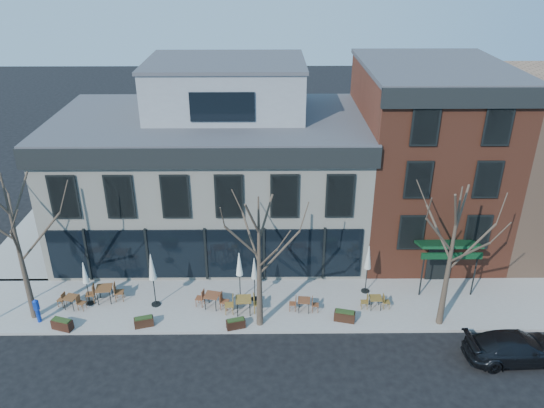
{
  "coord_description": "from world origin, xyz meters",
  "views": [
    {
      "loc": [
        3.39,
        -25.09,
        17.18
      ],
      "look_at": [
        3.66,
        2.0,
        3.94
      ],
      "focal_mm": 35.0,
      "sensor_mm": 36.0,
      "label": 1
    }
  ],
  "objects_px": {
    "cafe_set_0": "(71,301)",
    "umbrella_0": "(85,275)",
    "call_box": "(37,310)",
    "parked_sedan": "(516,348)"
  },
  "relations": [
    {
      "from": "umbrella_0",
      "to": "cafe_set_0",
      "type": "bearing_deg",
      "value": -157.92
    },
    {
      "from": "call_box",
      "to": "umbrella_0",
      "type": "height_order",
      "value": "umbrella_0"
    },
    {
      "from": "call_box",
      "to": "umbrella_0",
      "type": "bearing_deg",
      "value": 34.6
    },
    {
      "from": "call_box",
      "to": "umbrella_0",
      "type": "relative_size",
      "value": 0.53
    },
    {
      "from": "cafe_set_0",
      "to": "umbrella_0",
      "type": "height_order",
      "value": "umbrella_0"
    },
    {
      "from": "parked_sedan",
      "to": "call_box",
      "type": "bearing_deg",
      "value": 79.72
    },
    {
      "from": "cafe_set_0",
      "to": "umbrella_0",
      "type": "distance_m",
      "value": 1.64
    },
    {
      "from": "parked_sedan",
      "to": "cafe_set_0",
      "type": "xyz_separation_m",
      "value": [
        -21.54,
        3.88,
        -0.1
      ]
    },
    {
      "from": "parked_sedan",
      "to": "cafe_set_0",
      "type": "relative_size",
      "value": 2.87
    },
    {
      "from": "parked_sedan",
      "to": "cafe_set_0",
      "type": "bearing_deg",
      "value": 76.42
    }
  ]
}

